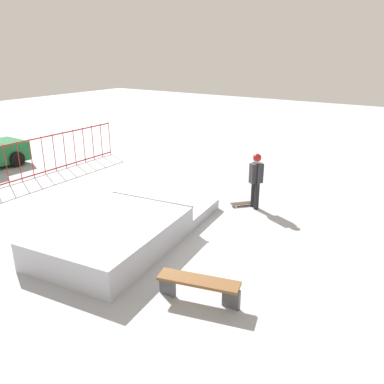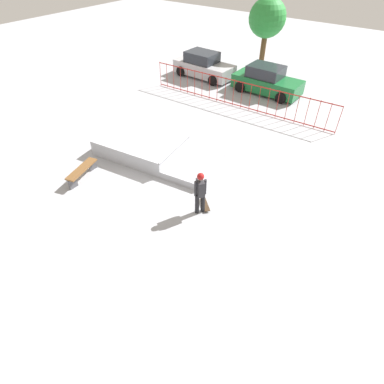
% 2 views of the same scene
% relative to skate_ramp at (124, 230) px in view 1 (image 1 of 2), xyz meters
% --- Properties ---
extents(ground_plane, '(60.00, 60.00, 0.00)m').
position_rel_skate_ramp_xyz_m(ground_plane, '(0.66, -0.07, -0.32)').
color(ground_plane, '#A8AAB2').
extents(skate_ramp, '(5.70, 3.31, 0.74)m').
position_rel_skate_ramp_xyz_m(skate_ramp, '(0.00, 0.00, 0.00)').
color(skate_ramp, '#B0B3BB').
rests_on(skate_ramp, ground).
extents(skater, '(0.44, 0.40, 1.73)m').
position_rel_skate_ramp_xyz_m(skater, '(3.94, -1.76, 0.69)').
color(skater, black).
rests_on(skater, ground).
extents(skateboard, '(0.73, 0.68, 0.09)m').
position_rel_skate_ramp_xyz_m(skateboard, '(3.90, -1.38, -0.24)').
color(skateboard, '#3F2D1E').
rests_on(skateboard, ground).
extents(park_bench, '(0.80, 1.65, 0.48)m').
position_rel_skate_ramp_xyz_m(park_bench, '(-1.04, -2.94, 0.04)').
color(park_bench, brown).
rests_on(park_bench, ground).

